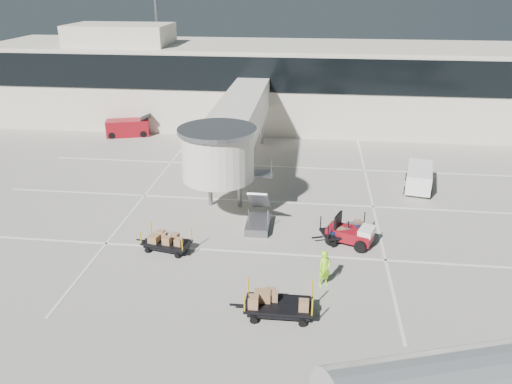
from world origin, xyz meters
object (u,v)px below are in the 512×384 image
suitcase_cart (346,232)px  belt_loader (128,128)px  baggage_tug (351,234)px  box_cart_far (168,242)px  minivan (419,176)px  box_cart_near (281,305)px  ground_worker (325,268)px

suitcase_cart → belt_loader: bearing=117.9°
baggage_tug → belt_loader: belt_loader is taller
box_cart_far → minivan: size_ratio=0.75×
box_cart_near → minivan: size_ratio=0.86×
box_cart_near → minivan: minivan is taller
box_cart_far → ground_worker: ground_worker is taller
ground_worker → belt_loader: belt_loader is taller
ground_worker → box_cart_near: bearing=-160.5°
ground_worker → suitcase_cart: bearing=40.1°
baggage_tug → belt_loader: 28.09m
box_cart_far → box_cart_near: bearing=-25.9°
minivan → belt_loader: 27.75m
baggage_tug → minivan: size_ratio=0.65×
box_cart_far → minivan: bearing=46.5°
suitcase_cart → ground_worker: 5.06m
baggage_tug → suitcase_cart: 0.48m
minivan → box_cart_far: bearing=-133.6°
minivan → box_cart_near: bearing=-107.5°
box_cart_far → ground_worker: 9.13m
box_cart_near → belt_loader: size_ratio=0.84×
minivan → belt_loader: size_ratio=0.97×
minivan → suitcase_cart: bearing=-111.8°
baggage_tug → suitcase_cart: baggage_tug is taller
ground_worker → belt_loader: bearing=93.7°
box_cart_near → belt_loader: bearing=121.6°
box_cart_far → suitcase_cart: bearing=24.7°
box_cart_near → ground_worker: ground_worker is taller
baggage_tug → box_cart_near: (-3.53, -7.17, -0.04)m
box_cart_far → ground_worker: bearing=-4.4°
box_cart_near → box_cart_far: box_cart_near is taller
suitcase_cart → ground_worker: ground_worker is taller
suitcase_cart → box_cart_far: size_ratio=1.07×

